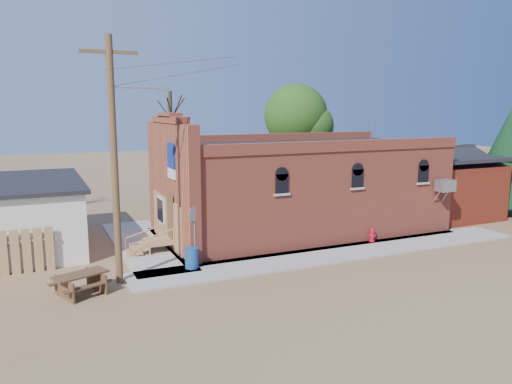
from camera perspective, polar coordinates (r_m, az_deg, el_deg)
name	(u,v)px	position (r m, az deg, el deg)	size (l,w,h in m)	color
ground	(324,264)	(21.40, 7.73, -8.11)	(120.00, 120.00, 0.00)	brown
sidewalk_south	(341,253)	(22.89, 9.74, -6.88)	(19.00, 2.20, 0.08)	#9E9991
sidewalk_west	(144,244)	(24.55, -12.69, -5.85)	(2.60, 10.00, 0.08)	#9E9991
brick_bar	(296,188)	(26.29, 4.55, 0.51)	(16.40, 7.97, 6.30)	#CA573D
red_shed	(438,178)	(32.19, 20.11, 1.49)	(5.40, 6.40, 4.30)	#541E0E
utility_pole	(116,156)	(18.72, -15.75, 4.02)	(3.12, 0.26, 9.00)	brown
tree_bare_near	(170,116)	(31.26, -9.75, 8.51)	(2.80, 2.80, 7.65)	#3F3324
tree_leafy	(296,116)	(35.08, 4.57, 8.67)	(4.40, 4.40, 8.15)	#3F3324
evergreen_tree	(508,154)	(34.00, 26.87, 3.89)	(3.60, 3.60, 6.50)	#3F3324
fire_hydrant	(372,235)	(24.84, 13.14, -4.79)	(0.39, 0.37, 0.68)	red
stop_sign	(194,219)	(20.41, -7.05, -3.12)	(0.60, 0.41, 2.51)	#99999E
trash_barrel	(192,258)	(20.45, -7.37, -7.48)	(0.54, 0.54, 0.84)	navy
picnic_table	(81,281)	(18.76, -19.41, -9.55)	(2.20, 1.95, 0.76)	#533721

